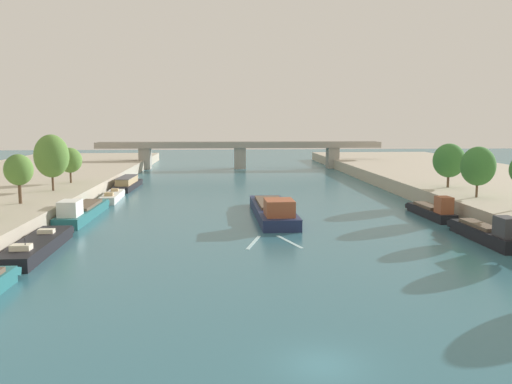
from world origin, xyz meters
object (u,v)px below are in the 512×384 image
Objects in this scene: moored_boat_left_end at (128,183)px; tree_right_by_lamp at (449,161)px; tree_left_far at (70,160)px; bridge_far at (240,151)px; moored_boat_left_second at (37,246)px; moored_boat_right_end at (486,233)px; tree_left_second at (52,156)px; tree_right_third at (478,166)px; barge_midriver at (273,210)px; moored_boat_left_far at (113,196)px; tree_left_nearest at (19,170)px; moored_boat_right_second at (432,210)px; moored_boat_left_midway at (82,211)px.

moored_boat_left_end is 54.10m from tree_right_by_lamp.
tree_left_far is 56.63m from bridge_far.
tree_left_far reaches higher than bridge_far.
moored_boat_left_second is 46.47m from moored_boat_left_end.
moored_boat_right_end is 56.49m from tree_left_second.
moored_boat_left_end is at bearing 148.87° from tree_right_third.
moored_boat_right_end is at bearing -35.24° from tree_left_far.
barge_midriver reaches higher than moored_boat_left_far.
tree_left_nearest is (-7.24, -31.21, 5.34)m from moored_boat_left_end.
moored_boat_left_end is at bearing 127.27° from barge_midriver.
moored_boat_right_end reaches higher than barge_midriver.
moored_boat_left_midway is at bearing 177.29° from moored_boat_right_second.
tree_right_third is at bearing -31.13° from moored_boat_left_end.
barge_midriver is 29.53m from tree_right_by_lamp.
tree_right_by_lamp is (50.03, -5.80, 5.65)m from moored_boat_left_far.
tree_left_far is (-6.60, 19.60, 4.91)m from moored_boat_left_midway.
moored_boat_left_midway is 43.59m from moored_boat_right_second.
tree_right_third reaches higher than moored_boat_left_second.
tree_left_far reaches higher than moored_boat_right_second.
tree_right_by_lamp is at bearing 10.99° from moored_boat_left_midway.
tree_left_nearest is at bearing -91.21° from tree_left_second.
tree_right_by_lamp is at bearing 11.37° from tree_left_nearest.
moored_boat_right_second is at bearing -36.30° from moored_boat_left_end.
tree_right_by_lamp reaches higher than tree_left_nearest.
tree_right_by_lamp reaches higher than barge_midriver.
moored_boat_left_end is 2.29× the size of tree_right_third.
moored_boat_left_midway is at bearing -92.36° from moored_boat_left_far.
tree_left_nearest is (-50.23, 0.37, 5.35)m from moored_boat_right_second.
moored_boat_left_end is 1.32× the size of moored_boat_right_second.
tree_left_nearest is (-30.32, -0.88, 5.27)m from barge_midriver.
tree_left_second is (-6.70, 26.97, 6.49)m from moored_boat_left_second.
moored_boat_left_end is at bearing 70.26° from tree_left_second.
moored_boat_right_second is 73.74m from bridge_far.
tree_right_by_lamp is at bearing -0.18° from tree_left_second.
tree_right_by_lamp reaches higher than moored_boat_right_second.
tree_right_third is (26.36, 0.47, 5.28)m from barge_midriver.
moored_boat_right_second is 51.80m from tree_left_second.
moored_boat_left_second is at bearing -152.01° from tree_right_by_lamp.
barge_midriver is at bearing 142.96° from moored_boat_right_end.
bridge_far is (28.70, 48.80, -1.42)m from tree_left_far.
tree_left_second is 9.67m from tree_left_far.
tree_right_third is at bearing 1.36° from tree_left_nearest.
bridge_far is (-21.44, 70.46, 3.51)m from moored_boat_right_second.
tree_right_third reaches higher than barge_midriver.
moored_boat_left_midway is at bearing 90.88° from moored_boat_left_second.
barge_midriver is at bearing -158.49° from tree_right_by_lamp.
moored_boat_right_end is at bearing -27.33° from tree_left_second.
moored_boat_left_end is at bearing 143.70° from moored_boat_right_second.
tree_left_far is (-0.17, 9.59, -1.29)m from tree_left_second.
moored_boat_right_second reaches higher than moored_boat_left_end.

